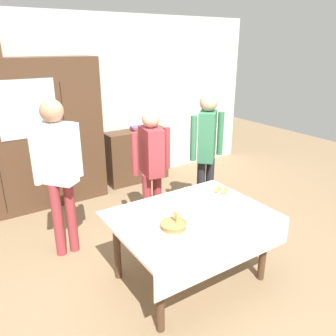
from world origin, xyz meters
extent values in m
plane|color=#846B4C|center=(0.00, 0.00, 0.00)|extent=(12.00, 12.00, 0.00)
cube|color=silver|center=(0.00, 2.65, 1.35)|extent=(6.40, 0.10, 2.70)
cylinder|color=#4C3321|center=(-0.60, -0.61, 0.35)|extent=(0.07, 0.07, 0.70)
cylinder|color=#4C3321|center=(0.60, -0.61, 0.35)|extent=(0.07, 0.07, 0.70)
cylinder|color=#4C3321|center=(-0.60, 0.21, 0.35)|extent=(0.07, 0.07, 0.70)
cylinder|color=#4C3321|center=(0.60, 0.21, 0.35)|extent=(0.07, 0.07, 0.70)
cube|color=silver|center=(0.00, -0.20, 0.71)|extent=(1.48, 1.09, 0.03)
cube|color=silver|center=(0.00, -0.75, 0.58)|extent=(1.48, 0.01, 0.24)
cube|color=#4C3321|center=(-0.90, 2.35, 1.05)|extent=(2.04, 0.45, 2.09)
cube|color=silver|center=(-0.90, 2.13, 1.46)|extent=(0.73, 0.01, 0.75)
cube|color=black|center=(-0.45, 2.13, 0.94)|extent=(0.01, 0.01, 1.67)
cube|color=#4C3321|center=(0.80, 2.41, 0.45)|extent=(1.07, 0.35, 0.90)
cube|color=#99332D|center=(0.80, 2.41, 0.91)|extent=(0.14, 0.20, 0.03)
cube|color=#664C7A|center=(0.80, 2.41, 0.95)|extent=(0.18, 0.19, 0.03)
cylinder|color=silver|center=(0.48, -0.43, 0.73)|extent=(0.13, 0.13, 0.01)
cylinder|color=silver|center=(0.48, -0.43, 0.76)|extent=(0.08, 0.08, 0.05)
torus|color=silver|center=(0.52, -0.43, 0.77)|extent=(0.04, 0.01, 0.04)
cylinder|color=#47230F|center=(0.48, -0.43, 0.78)|extent=(0.06, 0.06, 0.01)
cylinder|color=white|center=(0.25, 0.20, 0.73)|extent=(0.13, 0.13, 0.01)
cylinder|color=white|center=(0.25, 0.20, 0.76)|extent=(0.08, 0.08, 0.05)
torus|color=white|center=(0.29, 0.20, 0.77)|extent=(0.04, 0.01, 0.04)
cylinder|color=silver|center=(-0.40, -0.06, 0.73)|extent=(0.13, 0.13, 0.01)
cylinder|color=silver|center=(-0.40, -0.06, 0.76)|extent=(0.08, 0.08, 0.05)
torus|color=silver|center=(-0.36, -0.06, 0.77)|extent=(0.04, 0.01, 0.04)
cylinder|color=#47230F|center=(-0.40, -0.06, 0.78)|extent=(0.06, 0.06, 0.01)
cylinder|color=white|center=(0.51, -0.60, 0.73)|extent=(0.13, 0.13, 0.01)
cylinder|color=white|center=(0.51, -0.60, 0.76)|extent=(0.08, 0.08, 0.05)
torus|color=white|center=(0.55, -0.60, 0.77)|extent=(0.04, 0.01, 0.04)
cylinder|color=white|center=(0.23, -0.24, 0.73)|extent=(0.13, 0.13, 0.01)
cylinder|color=white|center=(0.23, -0.24, 0.76)|extent=(0.08, 0.08, 0.05)
torus|color=white|center=(0.26, -0.24, 0.77)|extent=(0.04, 0.01, 0.04)
cylinder|color=#47230F|center=(0.23, -0.24, 0.78)|extent=(0.06, 0.06, 0.01)
cylinder|color=#9E7542|center=(-0.28, -0.32, 0.75)|extent=(0.22, 0.22, 0.05)
torus|color=#9E7542|center=(-0.28, -0.32, 0.78)|extent=(0.24, 0.24, 0.02)
cylinder|color=tan|center=(-0.25, -0.33, 0.83)|extent=(0.03, 0.02, 0.12)
cylinder|color=tan|center=(-0.25, -0.32, 0.83)|extent=(0.03, 0.04, 0.12)
cylinder|color=tan|center=(-0.25, -0.30, 0.83)|extent=(0.04, 0.04, 0.12)
cylinder|color=white|center=(0.58, 0.02, 0.73)|extent=(0.28, 0.28, 0.01)
ellipsoid|color=#BC7F3D|center=(0.64, 0.02, 0.76)|extent=(0.07, 0.05, 0.04)
ellipsoid|color=#BC7F3D|center=(0.60, 0.08, 0.76)|extent=(0.07, 0.05, 0.04)
ellipsoid|color=#BC7F3D|center=(0.53, 0.04, 0.76)|extent=(0.07, 0.05, 0.04)
ellipsoid|color=#BC7F3D|center=(0.57, -0.04, 0.76)|extent=(0.07, 0.05, 0.04)
cube|color=silver|center=(-0.53, -0.40, 0.73)|extent=(0.10, 0.01, 0.00)
ellipsoid|color=silver|center=(-0.48, -0.40, 0.73)|extent=(0.03, 0.02, 0.01)
cube|color=silver|center=(0.02, -0.33, 0.73)|extent=(0.10, 0.01, 0.00)
ellipsoid|color=silver|center=(0.07, -0.33, 0.73)|extent=(0.03, 0.02, 0.01)
cylinder|color=#933338|center=(0.11, 0.84, 0.38)|extent=(0.11, 0.11, 0.77)
cylinder|color=#933338|center=(0.26, 0.84, 0.38)|extent=(0.11, 0.11, 0.77)
cube|color=#933338|center=(0.18, 0.84, 1.05)|extent=(0.26, 0.39, 0.57)
sphere|color=tan|center=(0.18, 0.84, 1.44)|extent=(0.21, 0.21, 0.21)
cylinder|color=#933338|center=(-0.04, 0.84, 1.05)|extent=(0.08, 0.08, 0.52)
cylinder|color=#933338|center=(0.40, 0.84, 1.05)|extent=(0.08, 0.08, 0.52)
cylinder|color=#933338|center=(-0.97, 0.93, 0.43)|extent=(0.11, 0.11, 0.87)
cylinder|color=#933338|center=(-0.82, 0.93, 0.43)|extent=(0.11, 0.11, 0.87)
cube|color=silver|center=(-0.90, 0.93, 1.19)|extent=(0.38, 0.41, 0.65)
sphere|color=tan|center=(-0.90, 0.93, 1.63)|extent=(0.23, 0.23, 0.23)
cylinder|color=silver|center=(-1.12, 0.93, 1.19)|extent=(0.08, 0.08, 0.59)
cylinder|color=silver|center=(-0.68, 0.93, 1.19)|extent=(0.08, 0.08, 0.59)
cylinder|color=#232328|center=(0.87, 0.73, 0.42)|extent=(0.11, 0.11, 0.84)
cylinder|color=#232328|center=(1.02, 0.73, 0.42)|extent=(0.11, 0.11, 0.84)
cube|color=#33704C|center=(0.94, 0.73, 1.15)|extent=(0.40, 0.40, 0.63)
sphere|color=tan|center=(0.94, 0.73, 1.58)|extent=(0.23, 0.23, 0.23)
cylinder|color=#33704C|center=(0.72, 0.73, 1.15)|extent=(0.08, 0.08, 0.57)
cylinder|color=#33704C|center=(1.16, 0.73, 1.15)|extent=(0.08, 0.08, 0.57)
camera|label=1|loc=(-1.73, -2.45, 2.26)|focal=35.79mm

